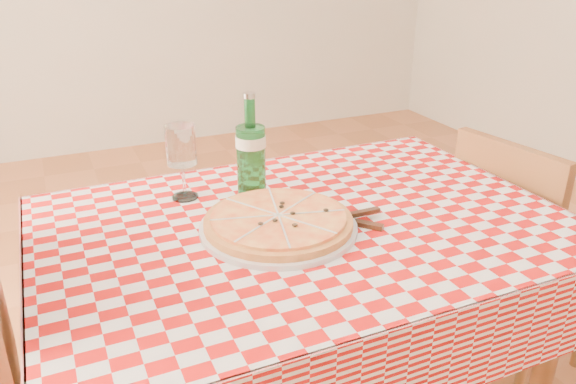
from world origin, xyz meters
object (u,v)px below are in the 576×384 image
object	(u,v)px
water_bottle	(251,147)
wine_glass	(182,162)
dining_table	(305,256)
pizza_plate	(278,221)
chair_near	(514,245)

from	to	relation	value
water_bottle	wine_glass	bearing A→B (deg)	158.23
water_bottle	wine_glass	world-z (taller)	water_bottle
dining_table	water_bottle	distance (m)	0.32
dining_table	pizza_plate	xyz separation A→B (m)	(-0.08, -0.01, 0.12)
chair_near	water_bottle	distance (m)	0.96
dining_table	wine_glass	bearing A→B (deg)	131.82
dining_table	wine_glass	distance (m)	0.41
dining_table	chair_near	bearing A→B (deg)	3.12
chair_near	pizza_plate	xyz separation A→B (m)	(-0.86, -0.06, 0.29)
chair_near	water_bottle	size ratio (longest dim) A/B	2.96
pizza_plate	water_bottle	distance (m)	0.24
pizza_plate	wine_glass	distance (m)	0.33
water_bottle	dining_table	bearing A→B (deg)	-71.22
chair_near	wine_glass	world-z (taller)	wine_glass
dining_table	water_bottle	xyz separation A→B (m)	(-0.07, 0.20, 0.24)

